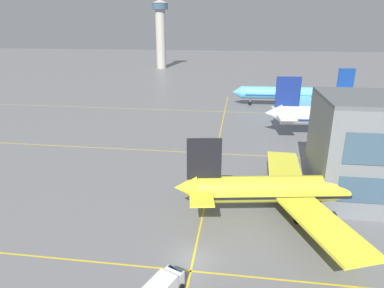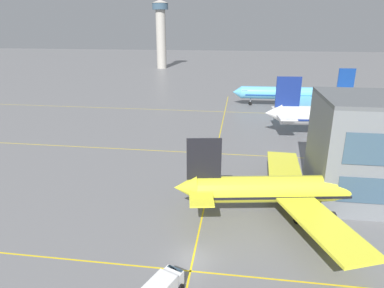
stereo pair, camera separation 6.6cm
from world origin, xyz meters
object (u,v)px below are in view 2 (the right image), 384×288
(airliner_second_row, at_px, (360,117))
(service_truck_red_van, at_px, (163,287))
(control_tower, at_px, (161,29))
(airliner_front_gate, at_px, (304,189))
(airliner_third_row, at_px, (295,93))

(airliner_second_row, xyz_separation_m, service_truck_red_van, (-31.64, -52.04, -3.19))
(service_truck_red_van, relative_size, control_tower, 0.13)
(airliner_front_gate, bearing_deg, service_truck_red_van, -131.15)
(airliner_second_row, bearing_deg, airliner_third_row, 109.23)
(airliner_third_row, bearing_deg, control_tower, 124.86)
(airliner_front_gate, relative_size, airliner_third_row, 0.92)
(service_truck_red_van, xyz_separation_m, control_tower, (-37.95, 165.78, 19.46))
(airliner_front_gate, distance_m, airliner_third_row, 63.61)
(airliner_front_gate, relative_size, airliner_second_row, 0.81)
(service_truck_red_van, height_order, control_tower, control_tower)
(airliner_second_row, relative_size, control_tower, 1.16)
(control_tower, bearing_deg, airliner_front_gate, -70.63)
(airliner_front_gate, bearing_deg, airliner_third_row, 83.26)
(airliner_second_row, bearing_deg, control_tower, 121.46)
(service_truck_red_van, bearing_deg, airliner_second_row, 58.70)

